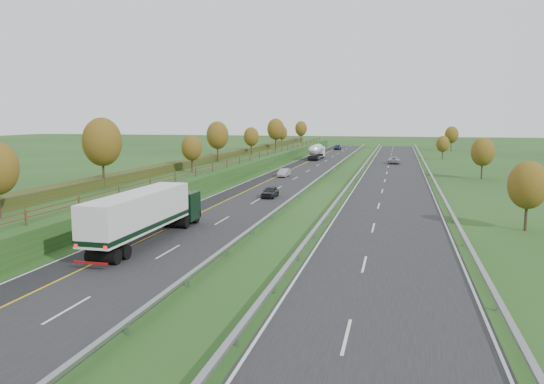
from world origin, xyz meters
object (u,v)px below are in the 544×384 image
Objects in this scene: road_tanker at (316,151)px; car_small_far at (338,147)px; box_lorry at (146,213)px; car_silver_mid at (284,173)px; car_oncoming at (394,160)px; car_dark_near at (270,192)px.

car_small_far is at bearing 89.13° from road_tanker.
box_lorry is at bearing -90.10° from road_tanker.
road_tanker is at bearing 93.23° from car_silver_mid.
road_tanker is 2.36× the size of car_small_far.
box_lorry is 3.19× the size of car_oncoming.
box_lorry is at bearing -97.79° from car_dark_near.
car_silver_mid is (-3.15, 22.53, -0.00)m from car_dark_near.
box_lorry is 1.45× the size of road_tanker.
car_silver_mid is at bearing 61.83° from car_oncoming.
car_dark_near is at bearing -86.58° from road_tanker.
car_dark_near is at bearing -90.06° from car_small_far.
car_oncoming is (17.12, -45.76, 0.02)m from car_small_far.
car_dark_near is 0.97× the size of car_silver_mid.
road_tanker is 60.36m from car_dark_near.
car_dark_near is at bearing -79.49° from car_silver_mid.
road_tanker is 2.20× the size of car_oncoming.
car_oncoming is (17.85, 77.39, -1.58)m from box_lorry.
road_tanker is 2.79× the size of car_silver_mid.
road_tanker is at bearing -22.15° from car_oncoming.
box_lorry is 3.42× the size of car_small_far.
car_small_far is 48.86m from car_oncoming.
box_lorry reaches higher than car_silver_mid.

